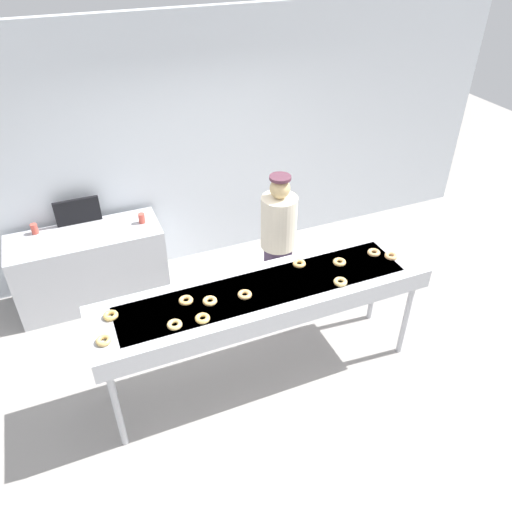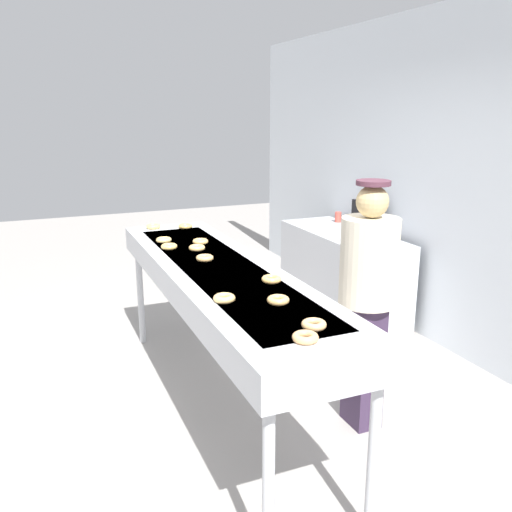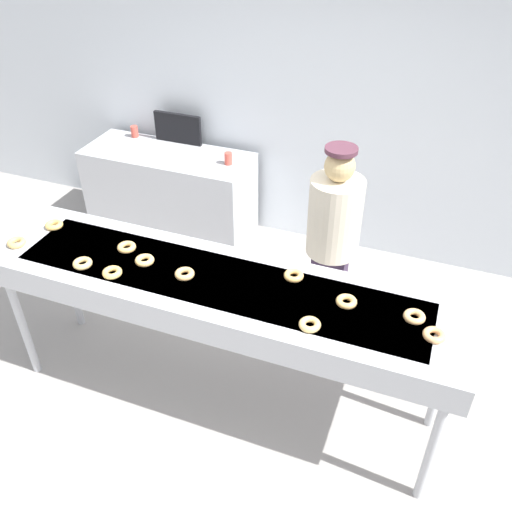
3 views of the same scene
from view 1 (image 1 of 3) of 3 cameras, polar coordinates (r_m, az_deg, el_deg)
ground_plane at (r=5.03m, az=0.81°, el=-13.02°), size 16.00×16.00×0.00m
back_wall at (r=5.93m, az=-7.82°, el=12.21°), size 8.00×0.12×2.92m
fryer_conveyor at (r=4.36m, az=0.91°, el=-4.60°), size 2.99×0.71×1.06m
glazed_donut_0 at (r=4.40m, az=9.59°, el=-2.92°), size 0.15×0.15×0.04m
glazed_donut_1 at (r=4.01m, az=-6.13°, el=-7.08°), size 0.16×0.16×0.04m
glazed_donut_2 at (r=4.17m, az=-16.25°, el=-6.53°), size 0.14×0.14×0.04m
glazed_donut_3 at (r=4.82m, az=13.29°, el=0.39°), size 0.12×0.12×0.04m
glazed_donut_4 at (r=3.98m, az=-16.98°, el=-9.20°), size 0.14×0.14×0.04m
glazed_donut_5 at (r=4.16m, az=-5.28°, el=-5.13°), size 0.15×0.15×0.04m
glazed_donut_6 at (r=4.63m, az=9.49°, el=-0.69°), size 0.16×0.16×0.04m
glazed_donut_7 at (r=4.19m, az=-8.00°, el=-5.03°), size 0.14×0.14×0.04m
glazed_donut_8 at (r=4.20m, az=-1.30°, el=-4.43°), size 0.16×0.16×0.04m
glazed_donut_9 at (r=4.81m, az=15.14°, el=0.01°), size 0.17×0.17×0.04m
glazed_donut_10 at (r=3.98m, az=-9.27°, el=-7.74°), size 0.17×0.17×0.04m
glazed_donut_11 at (r=4.57m, az=4.95°, el=-0.86°), size 0.14×0.14×0.04m
worker_baker at (r=5.13m, az=2.57°, el=2.12°), size 0.37×0.37×1.65m
prep_counter at (r=5.88m, az=-18.31°, el=-1.18°), size 1.61×0.62×0.86m
paper_cup_0 at (r=5.83m, az=-23.96°, el=2.85°), size 0.07×0.07×0.11m
paper_cup_1 at (r=5.66m, az=-12.90°, el=4.22°), size 0.07×0.07×0.11m
menu_display at (r=5.80m, az=-19.68°, el=4.82°), size 0.48×0.04×0.29m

